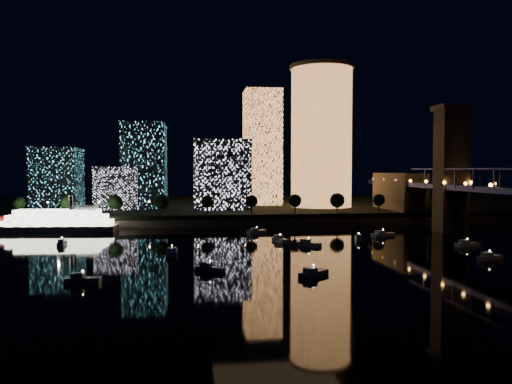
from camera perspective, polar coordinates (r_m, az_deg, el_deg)
The scene contains 10 objects.
ground at distance 142.55m, azimuth 7.74°, elevation -7.45°, with size 520.00×520.00×0.00m, color black.
far_bank at distance 298.62m, azimuth -0.24°, elevation -1.68°, with size 420.00×160.00×5.00m, color black.
seawall at distance 221.81m, azimuth 2.24°, elevation -3.44°, with size 420.00×6.00×3.00m, color #6B5E4C.
tower_cylindrical at distance 268.65m, azimuth 7.48°, elevation 6.34°, with size 34.00×34.00×74.59m.
tower_rectangular at distance 283.21m, azimuth 0.72°, elevation 5.11°, with size 20.24×20.24×64.40m, color #FF9D51.
midrise_blocks at distance 260.84m, azimuth -12.42°, elevation 2.07°, with size 107.58×37.99×43.51m.
riverboat at distance 216.66m, azimuth -22.23°, elevation -3.15°, with size 50.23×14.38×14.93m.
motorboats at distance 155.14m, azimuth 4.54°, elevation -6.31°, with size 135.67×84.98×2.78m.
esplanade_trees at distance 224.11m, azimuth -5.40°, elevation -1.08°, with size 165.57×6.86×8.93m.
street_lamps at distance 230.09m, azimuth -6.64°, elevation -1.35°, with size 132.70×0.70×5.65m.
Camera 1 is at (-36.51, -135.53, 24.84)m, focal length 35.00 mm.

